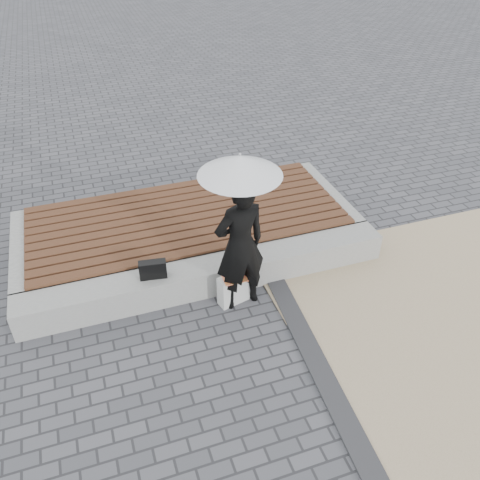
% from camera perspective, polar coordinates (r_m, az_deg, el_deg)
% --- Properties ---
extents(ground, '(80.00, 80.00, 0.00)m').
position_cam_1_polar(ground, '(5.92, 1.14, -14.92)').
color(ground, '#4D4C51').
rests_on(ground, ground).
extents(edging_band, '(0.61, 5.20, 0.04)m').
position_cam_1_polar(edging_band, '(5.84, 10.13, -16.32)').
color(edging_band, '#2F2F32').
rests_on(edging_band, ground).
extents(seating_ledge, '(5.00, 0.45, 0.40)m').
position_cam_1_polar(seating_ledge, '(6.85, -3.44, -3.97)').
color(seating_ledge, '#9F9F9A').
rests_on(seating_ledge, ground).
extents(timber_platform, '(5.00, 2.00, 0.40)m').
position_cam_1_polar(timber_platform, '(7.78, -5.92, 1.41)').
color(timber_platform, '#A3A39E').
rests_on(timber_platform, ground).
extents(timber_decking, '(4.60, 2.00, 0.04)m').
position_cam_1_polar(timber_decking, '(7.66, -6.02, 2.76)').
color(timber_decking, brown).
rests_on(timber_decking, timber_platform).
extents(woman, '(0.73, 0.54, 1.84)m').
position_cam_1_polar(woman, '(6.16, 0.00, -0.61)').
color(woman, black).
rests_on(woman, ground).
extents(parasol, '(0.96, 0.96, 1.22)m').
position_cam_1_polar(parasol, '(5.59, 0.00, 8.34)').
color(parasol, '#B7B8BC').
rests_on(parasol, ground).
extents(handbag, '(0.36, 0.17, 0.24)m').
position_cam_1_polar(handbag, '(6.52, -9.74, -3.28)').
color(handbag, black).
rests_on(handbag, seating_ledge).
extents(canvas_tote, '(0.44, 0.27, 0.43)m').
position_cam_1_polar(canvas_tote, '(6.61, -0.73, -5.49)').
color(canvas_tote, beige).
rests_on(canvas_tote, ground).
extents(magazine, '(0.30, 0.22, 0.01)m').
position_cam_1_polar(magazine, '(6.43, -0.60, -4.31)').
color(magazine, '#FD495D').
rests_on(magazine, canvas_tote).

